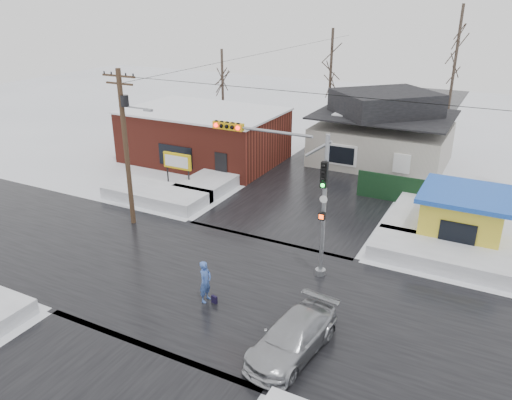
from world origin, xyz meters
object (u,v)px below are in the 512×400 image
at_px(kiosk, 463,216).
at_px(utility_pole, 126,140).
at_px(pedestrian, 205,282).
at_px(car, 293,337).
at_px(marquee_sign, 177,162).
at_px(traffic_signal, 293,182).

bearing_deg(kiosk, utility_pole, -159.56).
bearing_deg(pedestrian, car, -108.23).
relative_size(utility_pole, marquee_sign, 3.53).
distance_m(kiosk, pedestrian, 14.68).
distance_m(traffic_signal, kiosk, 10.43).
xyz_separation_m(traffic_signal, pedestrian, (-2.13, -4.40, -3.57)).
bearing_deg(kiosk, marquee_sign, -178.45).
distance_m(kiosk, car, 13.61).
bearing_deg(kiosk, car, -108.98).
bearing_deg(utility_pole, marquee_sign, 100.13).
height_order(marquee_sign, pedestrian, marquee_sign).
distance_m(traffic_signal, pedestrian, 6.05).
bearing_deg(car, pedestrian, 170.29).
xyz_separation_m(utility_pole, marquee_sign, (-1.07, 5.99, -3.19)).
bearing_deg(traffic_signal, car, -65.56).
height_order(traffic_signal, kiosk, traffic_signal).
bearing_deg(marquee_sign, car, -41.26).
bearing_deg(car, kiosk, 77.88).
xyz_separation_m(utility_pole, pedestrian, (8.23, -4.94, -4.14)).
bearing_deg(utility_pole, traffic_signal, -2.95).
height_order(marquee_sign, kiosk, kiosk).
bearing_deg(pedestrian, kiosk, -40.48).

